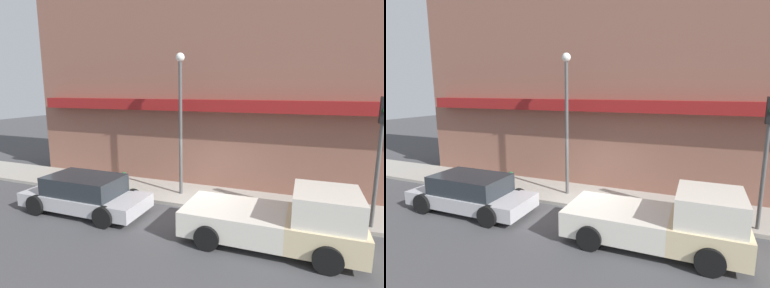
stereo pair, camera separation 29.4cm
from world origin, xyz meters
TOP-DOWN VIEW (x-y plane):
  - ground_plane at (0.00, 0.00)m, footprint 80.00×80.00m
  - sidewalk at (0.00, 1.28)m, footprint 36.00×2.55m
  - building at (0.01, 4.04)m, footprint 19.80×3.80m
  - pickup_truck at (3.17, -1.62)m, footprint 5.06×2.27m
  - parked_car at (-3.87, -1.62)m, footprint 4.75×2.07m
  - fire_hydrant at (-3.77, 0.79)m, footprint 0.22×0.22m
  - street_lamp at (-1.15, 1.12)m, footprint 0.36×0.36m
  - traffic_light at (5.84, 0.31)m, footprint 0.28×0.42m

SIDE VIEW (x-z plane):
  - ground_plane at x=0.00m, z-range 0.00..0.00m
  - sidewalk at x=0.00m, z-range 0.00..0.14m
  - fire_hydrant at x=-3.77m, z-range 0.13..0.90m
  - parked_car at x=-3.87m, z-range 0.00..1.38m
  - pickup_truck at x=3.17m, z-range -0.11..1.70m
  - traffic_light at x=5.84m, z-range 0.89..5.07m
  - street_lamp at x=-1.15m, z-range 0.84..6.65m
  - building at x=0.01m, z-range -0.01..11.67m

